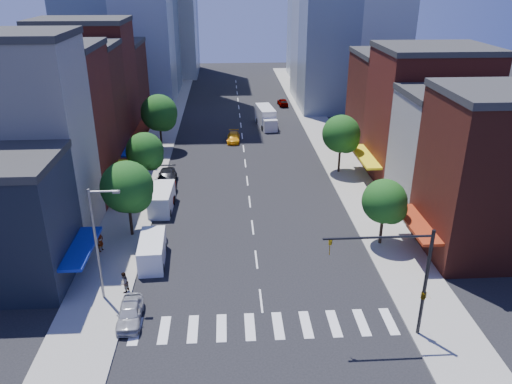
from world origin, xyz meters
TOP-DOWN VIEW (x-y plane):
  - ground at (0.00, 0.00)m, footprint 220.00×220.00m
  - sidewalk_left at (-12.50, 40.00)m, footprint 5.00×120.00m
  - sidewalk_right at (12.50, 40.00)m, footprint 5.00×120.00m
  - crosswalk at (0.00, -3.00)m, footprint 19.00×3.00m
  - bldg_left_1 at (-21.00, 12.00)m, footprint 12.00×8.00m
  - bldg_left_2 at (-21.00, 20.50)m, footprint 12.00×9.00m
  - bldg_left_3 at (-21.00, 29.00)m, footprint 12.00×8.00m
  - bldg_left_4 at (-21.00, 37.50)m, footprint 12.00×9.00m
  - bldg_left_5 at (-21.00, 47.00)m, footprint 12.00×10.00m
  - bldg_right_0 at (21.00, 6.50)m, footprint 12.00×9.00m
  - bldg_right_1 at (21.00, 15.00)m, footprint 12.00×8.00m
  - bldg_right_2 at (21.00, 24.00)m, footprint 12.00×10.00m
  - bldg_right_3 at (21.00, 34.00)m, footprint 12.00×10.00m
  - traffic_signal at (9.94, -4.50)m, footprint 7.24×2.24m
  - streetlight at (-11.81, 1.00)m, footprint 2.25×0.25m
  - tree_left_near at (-11.35, 10.92)m, footprint 4.80×4.80m
  - tree_left_mid at (-11.35, 21.92)m, footprint 4.20×4.20m
  - tree_left_far at (-11.35, 35.92)m, footprint 5.00×5.00m
  - tree_right_near at (11.65, 7.92)m, footprint 4.00×4.00m
  - tree_right_far at (11.65, 25.92)m, footprint 4.60×4.60m
  - parked_car_front at (-9.50, -1.83)m, footprint 1.86×4.25m
  - parked_car_second at (-9.50, 18.34)m, footprint 1.85×4.58m
  - parked_car_third at (-9.50, 19.31)m, footprint 2.93×5.96m
  - parked_car_rear at (-9.50, 23.44)m, footprint 2.37×5.49m
  - cargo_van_near at (-8.92, 6.04)m, footprint 2.32×5.24m
  - cargo_van_far at (-9.28, 16.53)m, footprint 2.37×5.53m
  - taxi at (-1.36, 39.37)m, footprint 2.03×4.52m
  - traffic_car_oncoming at (4.94, 47.43)m, footprint 1.58×4.53m
  - traffic_car_far at (8.28, 60.60)m, footprint 1.91×4.15m
  - box_truck at (4.07, 47.08)m, footprint 3.11×7.79m
  - pedestrian_near at (-13.74, 8.08)m, footprint 0.68×0.82m
  - pedestrian_far at (-10.50, 1.60)m, footprint 0.88×1.00m

SIDE VIEW (x-z plane):
  - ground at x=0.00m, z-range 0.00..0.00m
  - crosswalk at x=0.00m, z-range 0.00..0.01m
  - sidewalk_left at x=-12.50m, z-range 0.00..0.15m
  - sidewalk_right at x=12.50m, z-range 0.00..0.15m
  - taxi at x=-1.36m, z-range 0.00..1.29m
  - traffic_car_far at x=8.28m, z-range 0.00..1.38m
  - parked_car_front at x=-9.50m, z-range 0.00..1.42m
  - parked_car_second at x=-9.50m, z-range 0.00..1.48m
  - traffic_car_oncoming at x=4.94m, z-range 0.00..1.49m
  - parked_car_rear at x=-9.50m, z-range 0.00..1.58m
  - parked_car_third at x=-9.50m, z-range 0.00..1.63m
  - pedestrian_far at x=-10.50m, z-range 0.15..1.86m
  - cargo_van_near at x=-8.92m, z-range -0.01..2.18m
  - pedestrian_near at x=-13.74m, z-range 0.15..2.08m
  - cargo_van_far at x=-9.28m, z-range -0.01..2.32m
  - box_truck at x=4.07m, z-range -0.08..2.97m
  - traffic_signal at x=9.94m, z-range 0.16..8.16m
  - tree_right_near at x=11.65m, z-range 1.09..7.29m
  - tree_left_mid at x=-11.35m, z-range 1.20..7.85m
  - tree_right_far at x=11.65m, z-range 1.26..8.46m
  - tree_left_near at x=-11.35m, z-range 1.22..8.52m
  - tree_left_far at x=-11.35m, z-range 1.33..9.08m
  - streetlight at x=-11.81m, z-range 0.78..9.78m
  - bldg_right_1 at x=21.00m, z-range 0.00..12.00m
  - bldg_left_5 at x=-21.00m, z-range 0.00..13.00m
  - bldg_right_3 at x=21.00m, z-range 0.00..13.00m
  - bldg_right_0 at x=21.00m, z-range 0.00..14.00m
  - bldg_left_3 at x=-21.00m, z-range 0.00..15.00m
  - bldg_right_2 at x=21.00m, z-range 0.00..15.00m
  - bldg_left_2 at x=-21.00m, z-range 0.00..16.00m
  - bldg_left_4 at x=-21.00m, z-range 0.00..17.00m
  - bldg_left_1 at x=-21.00m, z-range 0.00..18.00m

